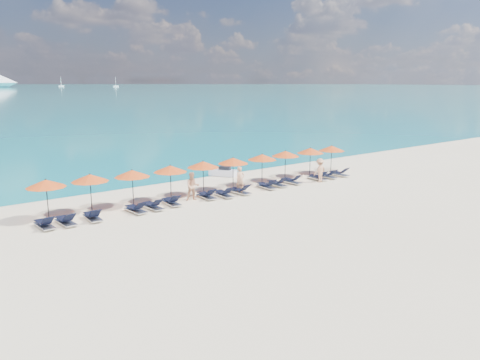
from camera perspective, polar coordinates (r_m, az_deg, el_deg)
ground at (r=27.55m, az=3.79°, el=-3.48°), size 1400.00×1400.00×0.00m
sailboat_near at (r=599.41m, az=-14.90°, el=11.03°), size 6.64×2.21×12.18m
sailboat_far at (r=645.98m, az=-20.96°, el=10.69°), size 6.61×2.20×12.11m
jetski at (r=36.75m, az=-2.07°, el=0.97°), size 1.80×2.24×0.76m
beachgoer_a at (r=31.10m, az=0.02°, el=0.03°), size 0.67×0.45×1.78m
beachgoer_b at (r=29.28m, az=-5.79°, el=-0.78°), size 1.00×0.80×1.79m
beachgoer_c at (r=34.90m, az=9.71°, el=1.17°), size 1.17×0.58×1.77m
umbrella_0 at (r=26.79m, az=-22.59°, el=-0.39°), size 2.10×2.10×2.28m
umbrella_1 at (r=27.47m, az=-17.83°, el=0.24°), size 2.10×2.10×2.28m
umbrella_2 at (r=28.12m, az=-13.02°, el=0.78°), size 2.10×2.10×2.28m
umbrella_3 at (r=29.18m, az=-8.50°, el=1.36°), size 2.10×2.10×2.28m
umbrella_4 at (r=30.46m, az=-4.52°, el=1.90°), size 2.10×2.10×2.28m
umbrella_5 at (r=31.80m, az=-0.85°, el=2.37°), size 2.10×2.10×2.28m
umbrella_6 at (r=33.37m, az=2.72°, el=2.81°), size 2.10×2.10×2.28m
umbrella_7 at (r=35.09m, az=5.56°, el=3.22°), size 2.10×2.10×2.28m
umbrella_8 at (r=36.85m, az=8.58°, el=3.56°), size 2.10×2.10×2.28m
umbrella_9 at (r=38.42m, az=11.12°, el=3.81°), size 2.10×2.10×2.28m
lounger_0 at (r=25.78m, az=-22.73°, el=-4.96°), size 0.73×1.74×0.66m
lounger_1 at (r=25.96m, az=-20.48°, el=-4.66°), size 0.74×1.74×0.66m
lounger_2 at (r=26.34m, az=-17.53°, el=-4.22°), size 0.71×1.73×0.66m
lounger_3 at (r=27.18m, az=-12.59°, el=-3.45°), size 0.74×1.74×0.66m
lounger_4 at (r=27.68m, az=-10.58°, el=-3.08°), size 0.72×1.73×0.66m
lounger_5 at (r=28.40m, az=-8.35°, el=-2.61°), size 0.73×1.74×0.66m
lounger_6 at (r=29.71m, az=-4.09°, el=-1.86°), size 0.74×1.74×0.66m
lounger_7 at (r=30.11m, az=-1.98°, el=-1.65°), size 0.73×1.74×0.66m
lounger_8 at (r=30.87m, az=0.01°, el=-1.30°), size 0.79×1.76×0.66m
lounger_9 at (r=32.43m, az=3.26°, el=-0.67°), size 0.71×1.73×0.66m
lounger_10 at (r=33.18m, az=4.57°, el=-0.40°), size 0.66×1.72×0.66m
lounger_11 at (r=34.15m, az=6.29°, el=-0.08°), size 0.74×1.74×0.66m
lounger_12 at (r=35.69m, az=9.44°, el=0.36°), size 0.67×1.72×0.66m
lounger_13 at (r=36.49m, az=10.60°, el=0.57°), size 0.70×1.73×0.66m
lounger_14 at (r=37.48m, az=12.00°, el=0.81°), size 0.69×1.73×0.66m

